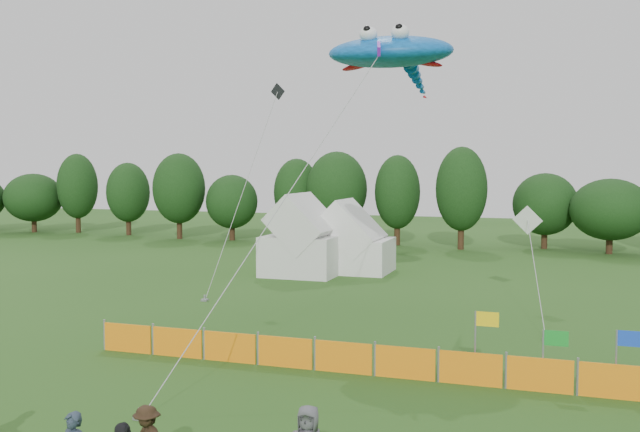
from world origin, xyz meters
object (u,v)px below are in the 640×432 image
(tent_right, at_px, (352,244))
(barrier_fence, at_px, (373,360))
(stingray_kite, at_px, (393,54))
(tent_left, at_px, (304,242))

(tent_right, distance_m, barrier_fence, 22.19)
(tent_right, bearing_deg, stingray_kite, -67.18)
(tent_right, bearing_deg, tent_left, -140.62)
(tent_left, relative_size, barrier_fence, 0.22)
(tent_left, bearing_deg, tent_right, 39.38)
(tent_right, bearing_deg, barrier_fence, -72.22)
(tent_left, distance_m, barrier_fence, 21.24)
(barrier_fence, height_order, stingray_kite, stingray_kite)
(stingray_kite, bearing_deg, tent_left, 125.96)
(tent_right, height_order, stingray_kite, stingray_kite)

